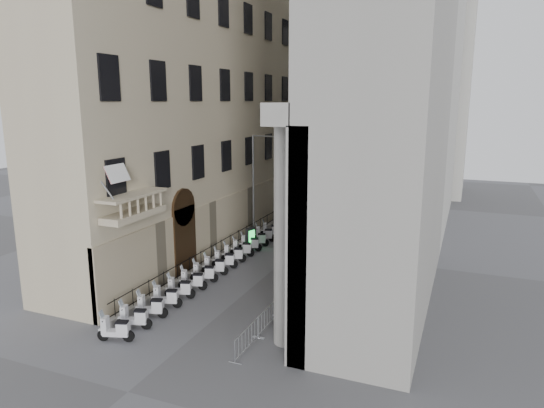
{
  "coord_description": "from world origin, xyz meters",
  "views": [
    {
      "loc": [
        11.38,
        -13.32,
        10.92
      ],
      "look_at": [
        0.04,
        14.54,
        4.5
      ],
      "focal_mm": 32.0,
      "sensor_mm": 36.0,
      "label": 1
    }
  ],
  "objects_px": {
    "scooter_0": "(117,341)",
    "security_tent": "(294,191)",
    "pedestrian_b": "(366,206)",
    "pedestrian_a": "(318,212)",
    "street_lamp": "(257,178)",
    "info_kiosk": "(251,239)"
  },
  "relations": [
    {
      "from": "scooter_0",
      "to": "security_tent",
      "type": "height_order",
      "value": "security_tent"
    },
    {
      "from": "security_tent",
      "to": "pedestrian_b",
      "type": "relative_size",
      "value": 2.09
    },
    {
      "from": "security_tent",
      "to": "pedestrian_a",
      "type": "height_order",
      "value": "security_tent"
    },
    {
      "from": "scooter_0",
      "to": "street_lamp",
      "type": "relative_size",
      "value": 0.18
    },
    {
      "from": "scooter_0",
      "to": "info_kiosk",
      "type": "distance_m",
      "value": 15.19
    },
    {
      "from": "security_tent",
      "to": "info_kiosk",
      "type": "relative_size",
      "value": 2.26
    },
    {
      "from": "info_kiosk",
      "to": "pedestrian_b",
      "type": "relative_size",
      "value": 0.93
    },
    {
      "from": "security_tent",
      "to": "pedestrian_b",
      "type": "bearing_deg",
      "value": 33.6
    },
    {
      "from": "info_kiosk",
      "to": "pedestrian_a",
      "type": "height_order",
      "value": "pedestrian_a"
    },
    {
      "from": "security_tent",
      "to": "pedestrian_a",
      "type": "xyz_separation_m",
      "value": [
        2.54,
        -0.6,
        -1.66
      ]
    },
    {
      "from": "street_lamp",
      "to": "info_kiosk",
      "type": "xyz_separation_m",
      "value": [
        0.66,
        -2.67,
        -4.12
      ]
    },
    {
      "from": "scooter_0",
      "to": "pedestrian_a",
      "type": "bearing_deg",
      "value": -22.58
    },
    {
      "from": "scooter_0",
      "to": "security_tent",
      "type": "xyz_separation_m",
      "value": [
        -0.39,
        25.61,
        2.62
      ]
    },
    {
      "from": "scooter_0",
      "to": "street_lamp",
      "type": "bearing_deg",
      "value": -15.17
    },
    {
      "from": "info_kiosk",
      "to": "street_lamp",
      "type": "bearing_deg",
      "value": 123.14
    },
    {
      "from": "pedestrian_b",
      "to": "security_tent",
      "type": "bearing_deg",
      "value": 62.31
    },
    {
      "from": "security_tent",
      "to": "info_kiosk",
      "type": "height_order",
      "value": "security_tent"
    },
    {
      "from": "scooter_0",
      "to": "security_tent",
      "type": "relative_size",
      "value": 0.39
    },
    {
      "from": "security_tent",
      "to": "info_kiosk",
      "type": "xyz_separation_m",
      "value": [
        0.27,
        -10.44,
        -1.76
      ]
    },
    {
      "from": "pedestrian_b",
      "to": "pedestrian_a",
      "type": "bearing_deg",
      "value": 81.54
    },
    {
      "from": "info_kiosk",
      "to": "pedestrian_a",
      "type": "bearing_deg",
      "value": 96.26
    },
    {
      "from": "pedestrian_a",
      "to": "scooter_0",
      "type": "bearing_deg",
      "value": 103.14
    }
  ]
}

